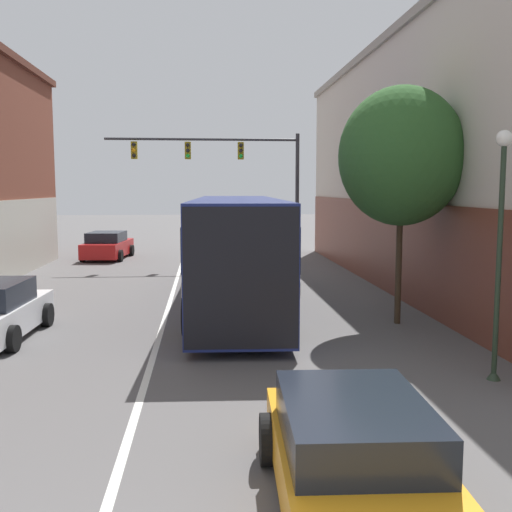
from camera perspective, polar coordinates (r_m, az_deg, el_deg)
name	(u,v)px	position (r m, az deg, el deg)	size (l,w,h in m)	color
lane_center_line	(168,308)	(18.34, -8.37, -4.91)	(0.14, 41.07, 0.01)	silver
building_right_storefront	(466,161)	(23.66, 19.35, 8.54)	(6.87, 25.28, 8.99)	beige
bus	(237,246)	(18.32, -1.84, 0.99)	(3.12, 12.45, 3.29)	navy
hatchback_foreground	(357,463)	(7.01, 9.62, -18.84)	(2.13, 4.41, 1.25)	orange
parked_car_left_mid	(107,246)	(31.66, -13.96, 0.94)	(2.36, 4.32, 1.39)	red
traffic_signal_gantry	(232,166)	(28.52, -2.29, 8.56)	(9.10, 0.36, 6.18)	#333338
street_lamp	(500,242)	(11.89, 22.20, 1.24)	(0.30, 0.30, 4.65)	#233323
street_tree_near	(402,156)	(16.21, 13.69, 9.20)	(3.29, 2.96, 6.24)	#3D2D1E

